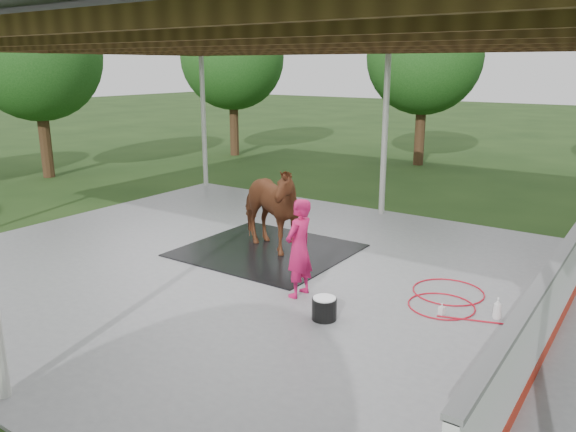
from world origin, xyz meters
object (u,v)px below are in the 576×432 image
Objects in this scene: horse at (267,207)px; handler at (299,248)px; dasher_board at (553,302)px; wash_bucket at (324,308)px.

horse is 2.24m from handler.
horse reaches higher than dasher_board.
horse reaches higher than handler.
dasher_board is 5.28m from horse.
wash_bucket is at bearing -158.01° from dasher_board.
horse is 3.23m from wash_bucket.
handler is at bearing 146.40° from wash_bucket.
dasher_board is 2.97m from wash_bucket.
handler is at bearing -170.36° from dasher_board.
dasher_board is at bearing 101.34° from handler.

